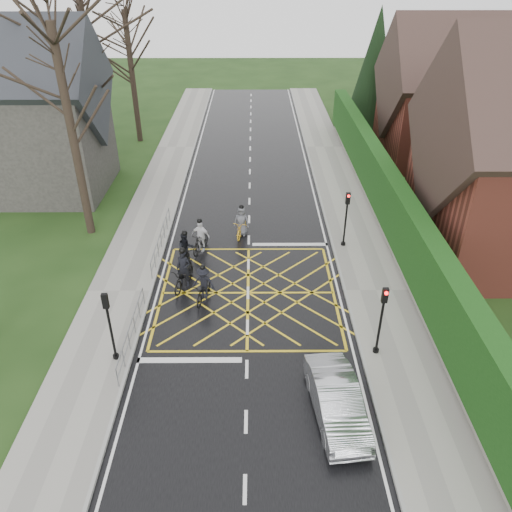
{
  "coord_description": "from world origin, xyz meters",
  "views": [
    {
      "loc": [
        0.29,
        -19.02,
        13.71
      ],
      "look_at": [
        0.38,
        1.19,
        1.3
      ],
      "focal_mm": 35.0,
      "sensor_mm": 36.0,
      "label": 1
    }
  ],
  "objects_px": {
    "cyclist_rear": "(184,274)",
    "cyclist_back": "(186,252)",
    "cyclist_front": "(201,239)",
    "cyclist_lead": "(242,225)",
    "cyclist_mid": "(204,287)",
    "car": "(337,401)"
  },
  "relations": [
    {
      "from": "cyclist_rear",
      "to": "cyclist_mid",
      "type": "xyz_separation_m",
      "value": [
        1.01,
        -1.0,
        -0.02
      ]
    },
    {
      "from": "cyclist_front",
      "to": "cyclist_back",
      "type": "bearing_deg",
      "value": -93.69
    },
    {
      "from": "cyclist_mid",
      "to": "cyclist_rear",
      "type": "bearing_deg",
      "value": 148.57
    },
    {
      "from": "cyclist_rear",
      "to": "car",
      "type": "bearing_deg",
      "value": -36.32
    },
    {
      "from": "cyclist_mid",
      "to": "cyclist_back",
      "type": "bearing_deg",
      "value": 124.58
    },
    {
      "from": "cyclist_back",
      "to": "cyclist_front",
      "type": "xyz_separation_m",
      "value": [
        0.6,
        1.44,
        -0.05
      ]
    },
    {
      "from": "cyclist_rear",
      "to": "cyclist_back",
      "type": "xyz_separation_m",
      "value": [
        -0.11,
        1.88,
        0.07
      ]
    },
    {
      "from": "cyclist_back",
      "to": "car",
      "type": "bearing_deg",
      "value": -82.2
    },
    {
      "from": "cyclist_lead",
      "to": "car",
      "type": "bearing_deg",
      "value": -63.06
    },
    {
      "from": "cyclist_rear",
      "to": "cyclist_lead",
      "type": "bearing_deg",
      "value": 77.89
    },
    {
      "from": "cyclist_rear",
      "to": "car",
      "type": "xyz_separation_m",
      "value": [
        6.1,
        -7.78,
        0.01
      ]
    },
    {
      "from": "cyclist_rear",
      "to": "cyclist_back",
      "type": "height_order",
      "value": "cyclist_rear"
    },
    {
      "from": "cyclist_mid",
      "to": "cyclist_lead",
      "type": "relative_size",
      "value": 0.98
    },
    {
      "from": "cyclist_mid",
      "to": "cyclist_front",
      "type": "height_order",
      "value": "cyclist_front"
    },
    {
      "from": "cyclist_rear",
      "to": "cyclist_front",
      "type": "xyz_separation_m",
      "value": [
        0.49,
        3.32,
        0.02
      ]
    },
    {
      "from": "cyclist_mid",
      "to": "cyclist_front",
      "type": "bearing_deg",
      "value": 110.21
    },
    {
      "from": "cyclist_mid",
      "to": "car",
      "type": "distance_m",
      "value": 8.48
    },
    {
      "from": "cyclist_lead",
      "to": "cyclist_rear",
      "type": "bearing_deg",
      "value": -105.96
    },
    {
      "from": "cyclist_back",
      "to": "cyclist_mid",
      "type": "height_order",
      "value": "cyclist_back"
    },
    {
      "from": "cyclist_front",
      "to": "cyclist_rear",
      "type": "bearing_deg",
      "value": -79.4
    },
    {
      "from": "cyclist_rear",
      "to": "cyclist_mid",
      "type": "distance_m",
      "value": 1.42
    },
    {
      "from": "cyclist_front",
      "to": "cyclist_lead",
      "type": "bearing_deg",
      "value": 57.26
    }
  ]
}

